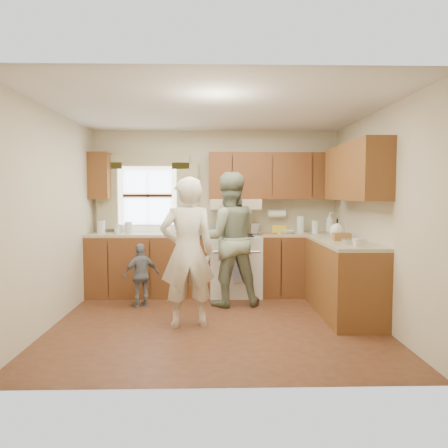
{
  "coord_description": "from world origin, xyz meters",
  "views": [
    {
      "loc": [
        -0.04,
        -5.09,
        1.53
      ],
      "look_at": [
        0.1,
        0.4,
        1.15
      ],
      "focal_mm": 35.0,
      "sensor_mm": 36.0,
      "label": 1
    }
  ],
  "objects_px": {
    "stove": "(236,264)",
    "woman_right": "(229,239)",
    "child": "(141,275)",
    "woman_left": "(187,252)"
  },
  "relations": [
    {
      "from": "child",
      "to": "woman_left",
      "type": "bearing_deg",
      "value": 98.45
    },
    {
      "from": "woman_right",
      "to": "child",
      "type": "height_order",
      "value": "woman_right"
    },
    {
      "from": "stove",
      "to": "woman_right",
      "type": "bearing_deg",
      "value": -102.16
    },
    {
      "from": "child",
      "to": "stove",
      "type": "bearing_deg",
      "value": 177.51
    },
    {
      "from": "woman_left",
      "to": "child",
      "type": "bearing_deg",
      "value": -63.08
    },
    {
      "from": "woman_right",
      "to": "child",
      "type": "bearing_deg",
      "value": -5.01
    },
    {
      "from": "stove",
      "to": "child",
      "type": "height_order",
      "value": "stove"
    },
    {
      "from": "stove",
      "to": "child",
      "type": "distance_m",
      "value": 1.47
    },
    {
      "from": "stove",
      "to": "woman_left",
      "type": "height_order",
      "value": "woman_left"
    },
    {
      "from": "woman_left",
      "to": "woman_right",
      "type": "xyz_separation_m",
      "value": [
        0.51,
        0.96,
        0.05
      ]
    }
  ]
}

